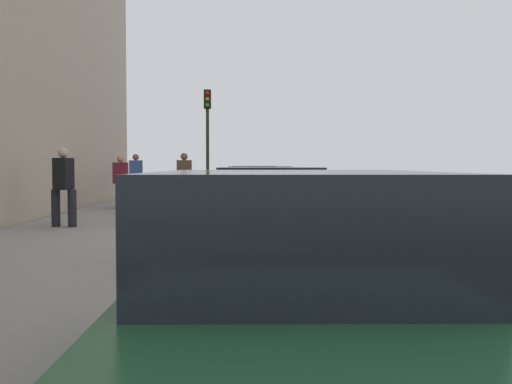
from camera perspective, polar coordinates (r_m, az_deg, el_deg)
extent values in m
plane|color=#333335|center=(12.08, 0.56, -4.88)|extent=(56.00, 56.00, 0.00)
cube|color=gray|center=(12.43, -14.87, -4.40)|extent=(28.00, 4.60, 0.15)
cube|color=gold|center=(12.58, 15.35, -4.65)|extent=(28.00, 0.14, 0.01)
cube|color=white|center=(11.49, -2.86, -4.71)|extent=(5.71, 0.56, 0.22)
cylinder|color=black|center=(21.98, 2.07, -0.71)|extent=(0.64, 0.22, 0.64)
cylinder|color=black|center=(21.96, -2.31, -0.72)|extent=(0.64, 0.22, 0.64)
cylinder|color=black|center=(24.86, 1.75, -0.34)|extent=(0.64, 0.22, 0.64)
cylinder|color=black|center=(24.84, -2.12, -0.34)|extent=(0.64, 0.22, 0.64)
cube|color=maroon|center=(23.38, -0.16, 0.15)|extent=(4.66, 1.82, 0.64)
cube|color=black|center=(23.60, -0.16, 1.68)|extent=(2.43, 1.61, 0.60)
cylinder|color=black|center=(15.02, 3.67, -2.21)|extent=(0.64, 0.22, 0.64)
cylinder|color=black|center=(14.97, -2.76, -2.22)|extent=(0.64, 0.22, 0.64)
cylinder|color=black|center=(17.97, 2.85, -1.43)|extent=(0.64, 0.22, 0.64)
cylinder|color=black|center=(17.92, -2.51, -1.44)|extent=(0.64, 0.22, 0.64)
cube|color=white|center=(16.43, 0.30, -0.85)|extent=(4.78, 1.83, 0.64)
cube|color=black|center=(16.64, 0.28, 1.33)|extent=(2.49, 1.62, 0.60)
cylinder|color=black|center=(8.68, 7.22, -5.67)|extent=(0.65, 0.24, 0.64)
cylinder|color=black|center=(8.57, -3.99, -5.77)|extent=(0.65, 0.24, 0.64)
cylinder|color=black|center=(11.55, 4.82, -3.63)|extent=(0.65, 0.24, 0.64)
cylinder|color=black|center=(11.46, -3.56, -3.67)|extent=(0.65, 0.24, 0.64)
cube|color=#B7BABF|center=(10.00, 1.08, -3.01)|extent=(4.75, 1.91, 0.64)
cube|color=black|center=(10.19, 1.00, 0.59)|extent=(2.49, 1.66, 0.60)
cylinder|color=black|center=(5.22, 11.92, -11.21)|extent=(0.64, 0.22, 0.64)
cylinder|color=black|center=(5.13, -7.13, -11.41)|extent=(0.64, 0.22, 0.64)
cube|color=#1E512D|center=(3.61, 3.78, -12.93)|extent=(4.78, 1.83, 0.64)
cube|color=black|center=(3.73, 3.53, -2.72)|extent=(2.49, 1.61, 0.60)
cylinder|color=black|center=(23.58, -10.93, 0.08)|extent=(0.20, 0.20, 0.85)
cylinder|color=black|center=(23.98, -10.96, 0.12)|extent=(0.20, 0.20, 0.85)
cube|color=#335193|center=(23.76, -10.96, 2.00)|extent=(0.40, 0.54, 0.72)
sphere|color=brown|center=(23.76, -10.97, 3.15)|extent=(0.24, 0.24, 0.24)
cylinder|color=black|center=(14.62, -16.50, -1.45)|extent=(0.20, 0.20, 0.84)
cylinder|color=black|center=(14.79, -17.89, -1.42)|extent=(0.20, 0.20, 0.84)
cube|color=black|center=(14.67, -17.24, 1.60)|extent=(0.53, 0.38, 0.72)
sphere|color=#D8AD8C|center=(14.67, -17.26, 3.46)|extent=(0.23, 0.23, 0.23)
cylinder|color=black|center=(20.35, -6.59, -0.28)|extent=(0.20, 0.20, 0.84)
cylinder|color=black|center=(19.95, -6.59, -0.34)|extent=(0.20, 0.20, 0.84)
cube|color=brown|center=(20.13, -6.60, 1.90)|extent=(0.35, 0.51, 0.72)
sphere|color=brown|center=(20.13, -6.61, 3.25)|extent=(0.23, 0.23, 0.23)
cylinder|color=black|center=(20.69, -12.20, -0.33)|extent=(0.19, 0.19, 0.80)
cylinder|color=black|center=(20.33, -12.41, -0.38)|extent=(0.19, 0.19, 0.80)
cube|color=maroon|center=(20.49, -12.32, 1.72)|extent=(0.29, 0.46, 0.68)
sphere|color=tan|center=(20.49, -12.33, 2.98)|extent=(0.22, 0.22, 0.22)
cylinder|color=#2D2D19|center=(23.34, -4.46, 3.35)|extent=(0.12, 0.12, 3.50)
cube|color=black|center=(23.47, -4.47, 8.48)|extent=(0.26, 0.26, 0.70)
sphere|color=red|center=(23.34, -4.50, 9.03)|extent=(0.14, 0.14, 0.14)
sphere|color=orange|center=(23.32, -4.50, 8.49)|extent=(0.14, 0.14, 0.14)
sphere|color=green|center=(23.30, -4.49, 7.95)|extent=(0.14, 0.14, 0.14)
cube|color=#191E38|center=(20.99, -12.27, -0.65)|extent=(0.34, 0.22, 0.54)
cylinder|color=#4C4C4C|center=(20.97, -12.28, 0.57)|extent=(0.03, 0.03, 0.36)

